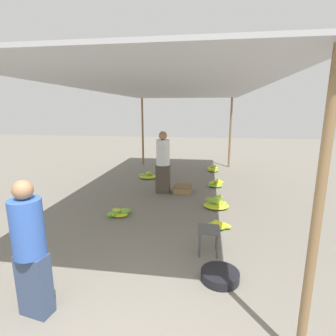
{
  "coord_description": "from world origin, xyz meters",
  "views": [
    {
      "loc": [
        0.85,
        -1.82,
        2.23
      ],
      "look_at": [
        0.0,
        3.92,
        0.94
      ],
      "focal_mm": 28.0,
      "sensor_mm": 36.0,
      "label": 1
    }
  ],
  "objects_px": {
    "banana_pile_left_0": "(119,213)",
    "banana_pile_right_2": "(216,184)",
    "vendor_foreground": "(30,248)",
    "banana_pile_right_0": "(217,204)",
    "banana_pile_left_1": "(148,176)",
    "banana_pile_right_3": "(213,169)",
    "stool": "(209,233)",
    "basin_black": "(220,276)",
    "banana_pile_right_1": "(218,226)",
    "shopper_walking_mid": "(163,162)",
    "crate_near": "(183,189)"
  },
  "relations": [
    {
      "from": "banana_pile_right_3",
      "to": "shopper_walking_mid",
      "type": "relative_size",
      "value": 0.29
    },
    {
      "from": "banana_pile_left_0",
      "to": "banana_pile_right_2",
      "type": "distance_m",
      "value": 3.31
    },
    {
      "from": "banana_pile_left_0",
      "to": "banana_pile_right_2",
      "type": "xyz_separation_m",
      "value": [
        2.12,
        2.53,
        0.01
      ]
    },
    {
      "from": "stool",
      "to": "basin_black",
      "type": "bearing_deg",
      "value": -76.5
    },
    {
      "from": "banana_pile_left_1",
      "to": "shopper_walking_mid",
      "type": "height_order",
      "value": "shopper_walking_mid"
    },
    {
      "from": "banana_pile_right_2",
      "to": "banana_pile_right_3",
      "type": "relative_size",
      "value": 0.97
    },
    {
      "from": "basin_black",
      "to": "banana_pile_right_3",
      "type": "relative_size",
      "value": 1.04
    },
    {
      "from": "vendor_foreground",
      "to": "banana_pile_right_3",
      "type": "height_order",
      "value": "vendor_foreground"
    },
    {
      "from": "basin_black",
      "to": "banana_pile_right_1",
      "type": "distance_m",
      "value": 1.58
    },
    {
      "from": "basin_black",
      "to": "banana_pile_right_2",
      "type": "height_order",
      "value": "banana_pile_right_2"
    },
    {
      "from": "vendor_foreground",
      "to": "banana_pile_right_0",
      "type": "distance_m",
      "value": 4.24
    },
    {
      "from": "banana_pile_left_1",
      "to": "banana_pile_right_0",
      "type": "bearing_deg",
      "value": -47.6
    },
    {
      "from": "stool",
      "to": "banana_pile_right_1",
      "type": "distance_m",
      "value": 0.97
    },
    {
      "from": "banana_pile_right_2",
      "to": "banana_pile_left_0",
      "type": "bearing_deg",
      "value": -130.0
    },
    {
      "from": "banana_pile_right_0",
      "to": "banana_pile_right_1",
      "type": "distance_m",
      "value": 1.14
    },
    {
      "from": "shopper_walking_mid",
      "to": "crate_near",
      "type": "bearing_deg",
      "value": 15.06
    },
    {
      "from": "banana_pile_right_3",
      "to": "banana_pile_right_2",
      "type": "bearing_deg",
      "value": -88.78
    },
    {
      "from": "banana_pile_right_1",
      "to": "shopper_walking_mid",
      "type": "xyz_separation_m",
      "value": [
        -1.41,
        2.05,
        0.81
      ]
    },
    {
      "from": "banana_pile_right_1",
      "to": "stool",
      "type": "bearing_deg",
      "value": -101.58
    },
    {
      "from": "stool",
      "to": "banana_pile_left_0",
      "type": "bearing_deg",
      "value": 147.11
    },
    {
      "from": "banana_pile_right_1",
      "to": "crate_near",
      "type": "xyz_separation_m",
      "value": [
        -0.88,
        2.19,
        0.03
      ]
    },
    {
      "from": "stool",
      "to": "banana_pile_right_3",
      "type": "bearing_deg",
      "value": 88.03
    },
    {
      "from": "crate_near",
      "to": "stool",
      "type": "bearing_deg",
      "value": -77.42
    },
    {
      "from": "stool",
      "to": "banana_pile_right_3",
      "type": "height_order",
      "value": "stool"
    },
    {
      "from": "crate_near",
      "to": "shopper_walking_mid",
      "type": "distance_m",
      "value": 0.96
    },
    {
      "from": "banana_pile_right_1",
      "to": "vendor_foreground",
      "type": "bearing_deg",
      "value": -130.12
    },
    {
      "from": "banana_pile_left_1",
      "to": "banana_pile_right_3",
      "type": "distance_m",
      "value": 2.54
    },
    {
      "from": "vendor_foreground",
      "to": "crate_near",
      "type": "bearing_deg",
      "value": 75.52
    },
    {
      "from": "banana_pile_right_2",
      "to": "shopper_walking_mid",
      "type": "relative_size",
      "value": 0.28
    },
    {
      "from": "vendor_foreground",
      "to": "banana_pile_left_1",
      "type": "bearing_deg",
      "value": 90.88
    },
    {
      "from": "banana_pile_left_0",
      "to": "crate_near",
      "type": "relative_size",
      "value": 1.05
    },
    {
      "from": "banana_pile_right_3",
      "to": "banana_pile_right_1",
      "type": "bearing_deg",
      "value": -90.13
    },
    {
      "from": "banana_pile_right_0",
      "to": "banana_pile_right_2",
      "type": "bearing_deg",
      "value": 88.81
    },
    {
      "from": "banana_pile_right_2",
      "to": "banana_pile_right_3",
      "type": "height_order",
      "value": "banana_pile_right_2"
    },
    {
      "from": "stool",
      "to": "banana_pile_left_1",
      "type": "height_order",
      "value": "stool"
    },
    {
      "from": "banana_pile_left_0",
      "to": "crate_near",
      "type": "height_order",
      "value": "banana_pile_left_0"
    },
    {
      "from": "crate_near",
      "to": "banana_pile_right_1",
      "type": "bearing_deg",
      "value": -68.12
    },
    {
      "from": "banana_pile_left_1",
      "to": "banana_pile_right_3",
      "type": "height_order",
      "value": "banana_pile_right_3"
    },
    {
      "from": "basin_black",
      "to": "banana_pile_right_3",
      "type": "bearing_deg",
      "value": 89.66
    },
    {
      "from": "stool",
      "to": "shopper_walking_mid",
      "type": "bearing_deg",
      "value": 112.42
    },
    {
      "from": "basin_black",
      "to": "crate_near",
      "type": "height_order",
      "value": "crate_near"
    },
    {
      "from": "banana_pile_left_1",
      "to": "banana_pile_right_1",
      "type": "relative_size",
      "value": 1.25
    },
    {
      "from": "vendor_foreground",
      "to": "banana_pile_right_2",
      "type": "relative_size",
      "value": 3.23
    },
    {
      "from": "banana_pile_right_1",
      "to": "banana_pile_right_2",
      "type": "relative_size",
      "value": 1.04
    },
    {
      "from": "basin_black",
      "to": "banana_pile_left_1",
      "type": "xyz_separation_m",
      "value": [
        -2.15,
        5.12,
        0.02
      ]
    },
    {
      "from": "basin_black",
      "to": "banana_pile_right_2",
      "type": "distance_m",
      "value": 4.42
    },
    {
      "from": "basin_black",
      "to": "shopper_walking_mid",
      "type": "xyz_separation_m",
      "value": [
        -1.38,
        3.62,
        0.81
      ]
    },
    {
      "from": "basin_black",
      "to": "banana_pile_right_1",
      "type": "xyz_separation_m",
      "value": [
        0.03,
        1.58,
        -0.0
      ]
    },
    {
      "from": "banana_pile_left_1",
      "to": "crate_near",
      "type": "xyz_separation_m",
      "value": [
        1.3,
        -1.35,
        0.01
      ]
    },
    {
      "from": "banana_pile_right_0",
      "to": "crate_near",
      "type": "distance_m",
      "value": 1.38
    }
  ]
}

